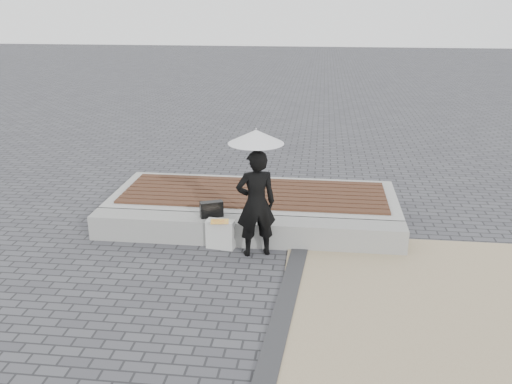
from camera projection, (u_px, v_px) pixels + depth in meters
ground at (229, 292)px, 7.25m from camera, size 80.00×80.00×0.00m
terrazzo_zone at (491, 330)px, 6.42m from camera, size 5.00×5.00×0.02m
edging_band at (282, 315)px, 6.69m from camera, size 0.61×5.20×0.04m
seating_ledge at (245, 231)px, 8.68m from camera, size 5.00×0.45×0.40m
timber_platform at (254, 204)px, 9.81m from camera, size 5.00×2.00×0.40m
timber_decking at (254, 193)px, 9.73m from camera, size 4.60×1.60×0.04m
woman at (256, 204)px, 8.08m from camera, size 0.69×0.56×1.64m
parasol at (256, 137)px, 7.74m from camera, size 0.80×0.80×1.03m
handbag at (212, 209)px, 8.66m from camera, size 0.38×0.26×0.25m
canvas_tote at (221, 234)px, 8.49m from camera, size 0.46×0.25×0.46m
magazine at (220, 221)px, 8.36m from camera, size 0.30×0.24×0.01m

